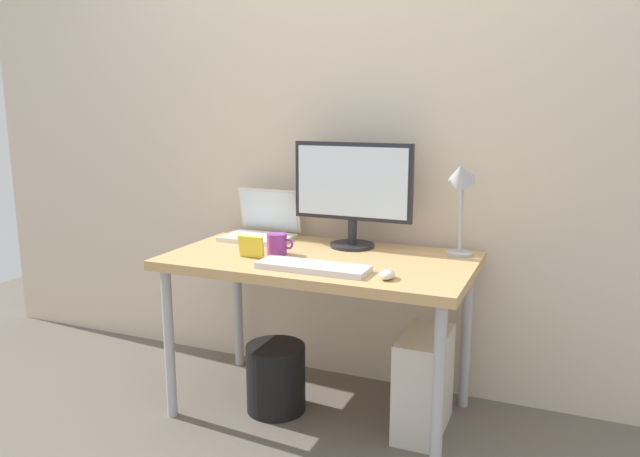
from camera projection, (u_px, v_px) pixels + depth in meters
name	position (u px, v px, depth m)	size (l,w,h in m)	color
ground_plane	(320.00, 410.00, 2.71)	(6.00, 6.00, 0.00)	#665B51
back_wall	(354.00, 111.00, 2.82)	(4.40, 0.04, 2.60)	beige
desk	(320.00, 271.00, 2.59)	(1.27, 0.70, 0.70)	tan
monitor	(353.00, 188.00, 2.69)	(0.54, 0.20, 0.47)	#232328
laptop	(263.00, 226.00, 2.92)	(0.32, 0.27, 0.23)	silver
desk_lamp	(461.00, 187.00, 2.51)	(0.11, 0.16, 0.42)	#B2B2B7
keyboard	(313.00, 267.00, 2.36)	(0.44, 0.14, 0.02)	silver
mouse	(387.00, 275.00, 2.24)	(0.06, 0.09, 0.03)	silver
coffee_mug	(277.00, 244.00, 2.60)	(0.12, 0.09, 0.09)	purple
photo_frame	(251.00, 247.00, 2.54)	(0.11, 0.02, 0.09)	yellow
computer_tower	(424.00, 382.00, 2.51)	(0.18, 0.36, 0.42)	silver
wastebasket	(276.00, 378.00, 2.69)	(0.26, 0.26, 0.30)	black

